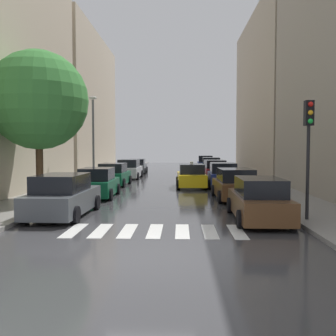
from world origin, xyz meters
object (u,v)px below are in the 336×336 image
(parked_car_left_fourth, at_px, (129,170))
(parked_car_left_fifth, at_px, (137,166))
(parked_car_left_second, at_px, (98,184))
(parked_car_right_second, at_px, (235,185))
(parked_car_left_third, at_px, (114,175))
(parked_car_left_nearest, at_px, (63,196))
(parked_car_right_sixth, at_px, (205,164))
(parked_car_right_nearest, at_px, (259,200))
(lamp_post_left, at_px, (93,133))
(parked_car_right_third, at_px, (223,176))
(parked_car_right_fourth, at_px, (214,170))
(taxi_midroad, at_px, (191,176))
(traffic_light_right_corner, at_px, (309,133))
(parked_car_right_fifth, at_px, (211,167))
(street_tree_left, at_px, (38,100))

(parked_car_left_fourth, height_order, parked_car_left_fifth, parked_car_left_fourth)
(parked_car_left_fourth, bearing_deg, parked_car_left_second, -178.95)
(parked_car_right_second, bearing_deg, parked_car_left_third, 45.76)
(parked_car_left_nearest, relative_size, parked_car_right_sixth, 1.05)
(parked_car_right_nearest, xyz_separation_m, lamp_post_left, (-9.35, 13.35, 3.08))
(parked_car_left_nearest, height_order, parked_car_right_third, parked_car_right_third)
(parked_car_left_second, relative_size, parked_car_right_second, 0.92)
(parked_car_left_third, distance_m, lamp_post_left, 3.48)
(parked_car_right_third, distance_m, parked_car_right_fourth, 6.47)
(parked_car_left_fourth, xyz_separation_m, parked_car_right_fourth, (7.52, -0.94, -0.00))
(parked_car_right_nearest, relative_size, taxi_midroad, 1.10)
(parked_car_left_fourth, height_order, parked_car_right_sixth, parked_car_right_sixth)
(traffic_light_right_corner, bearing_deg, parked_car_right_nearest, 162.47)
(parked_car_left_fifth, height_order, parked_car_right_nearest, parked_car_right_nearest)
(parked_car_right_third, distance_m, parked_car_right_fifth, 11.86)
(parked_car_left_second, bearing_deg, taxi_midroad, -45.16)
(parked_car_left_third, relative_size, parked_car_right_fifth, 0.93)
(parked_car_left_third, height_order, traffic_light_right_corner, traffic_light_right_corner)
(parked_car_left_second, bearing_deg, parked_car_right_third, -54.11)
(traffic_light_right_corner, bearing_deg, parked_car_left_second, 142.96)
(parked_car_right_sixth, height_order, lamp_post_left, lamp_post_left)
(parked_car_left_nearest, bearing_deg, parked_car_left_fifth, 1.10)
(lamp_post_left, bearing_deg, parked_car_right_nearest, -55.00)
(parked_car_right_fifth, bearing_deg, taxi_midroad, 170.84)
(parked_car_right_second, distance_m, taxi_midroad, 6.47)
(parked_car_right_third, height_order, street_tree_left, street_tree_left)
(parked_car_left_second, xyz_separation_m, parked_car_right_second, (7.47, -0.63, 0.01))
(parked_car_right_second, bearing_deg, traffic_light_right_corner, -166.25)
(parked_car_left_fifth, xyz_separation_m, parked_car_right_third, (7.58, -14.15, 0.07))
(parked_car_left_fourth, height_order, taxi_midroad, taxi_midroad)
(parked_car_left_second, relative_size, parked_car_right_third, 0.92)
(traffic_light_right_corner, bearing_deg, parked_car_right_fourth, 95.01)
(parked_car_left_nearest, distance_m, parked_car_left_second, 5.72)
(parked_car_left_fifth, relative_size, lamp_post_left, 0.72)
(parked_car_right_sixth, bearing_deg, lamp_post_left, 153.00)
(parked_car_left_nearest, relative_size, parked_car_left_third, 1.15)
(parked_car_right_third, relative_size, parked_car_right_fourth, 0.96)
(parked_car_left_fourth, bearing_deg, parked_car_right_fourth, -96.06)
(parked_car_left_fourth, xyz_separation_m, parked_car_right_nearest, (7.54, -19.44, -0.03))
(taxi_midroad, bearing_deg, parked_car_left_fifth, 19.21)
(parked_car_right_third, height_order, lamp_post_left, lamp_post_left)
(parked_car_right_nearest, bearing_deg, parked_car_left_third, 32.16)
(parked_car_right_fifth, bearing_deg, parked_car_left_fifth, 75.20)
(parked_car_right_fifth, distance_m, street_tree_left, 22.32)
(parked_car_right_fourth, distance_m, parked_car_right_fifth, 5.39)
(parked_car_left_fourth, height_order, lamp_post_left, lamp_post_left)
(parked_car_left_third, bearing_deg, parked_car_left_fourth, -0.55)
(parked_car_left_third, distance_m, parked_car_right_sixth, 19.30)
(parked_car_right_second, distance_m, traffic_light_right_corner, 7.00)
(parked_car_left_fourth, distance_m, parked_car_right_fifth, 8.85)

